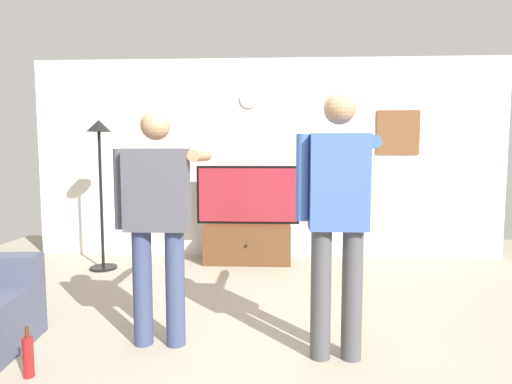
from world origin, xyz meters
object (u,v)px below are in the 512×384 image
floor_lamp (100,163)px  wall_clock (249,98)px  person_standing_nearer_lamp (158,213)px  beverage_bottle (28,356)px  tv_stand (248,243)px  framed_picture (398,132)px  television (248,195)px  person_standing_nearer_couch (338,211)px

floor_lamp → wall_clock: bearing=22.4°
person_standing_nearer_lamp → beverage_bottle: bearing=-144.5°
tv_stand → beverage_bottle: size_ratio=3.39×
tv_stand → framed_picture: bearing=8.4°
beverage_bottle → wall_clock: bearing=69.4°
beverage_bottle → floor_lamp: bearing=102.9°
wall_clock → beverage_bottle: size_ratio=0.76×
television → person_standing_nearer_lamp: person_standing_nearer_lamp is taller
television → person_standing_nearer_lamp: (-0.50, -2.44, 0.10)m
framed_picture → beverage_bottle: bearing=-135.0°
television → framed_picture: framed_picture is taller
tv_stand → wall_clock: size_ratio=4.43×
tv_stand → person_standing_nearer_lamp: size_ratio=0.65×
tv_stand → wall_clock: (0.00, 0.29, 1.92)m
television → person_standing_nearer_couch: size_ratio=0.75×
tv_stand → television: (0.00, 0.05, 0.63)m
floor_lamp → person_standing_nearer_lamp: (1.27, -1.96, -0.33)m
wall_clock → beverage_bottle: 3.97m
framed_picture → person_standing_nearer_couch: (-1.22, -2.84, -0.68)m
person_standing_nearer_couch → beverage_bottle: size_ratio=5.52×
tv_stand → person_standing_nearer_lamp: person_standing_nearer_lamp is taller
framed_picture → person_standing_nearer_couch: bearing=-113.2°
framed_picture → wall_clock: bearing=-179.9°
television → framed_picture: 2.17m
person_standing_nearer_lamp → person_standing_nearer_couch: person_standing_nearer_couch is taller
person_standing_nearer_lamp → beverage_bottle: size_ratio=5.23×
person_standing_nearer_lamp → person_standing_nearer_couch: (1.27, -0.15, 0.04)m
tv_stand → person_standing_nearer_lamp: (-0.50, -2.40, 0.73)m
person_standing_nearer_couch → floor_lamp: bearing=140.3°
television → person_standing_nearer_couch: (0.78, -2.59, 0.14)m
tv_stand → television: bearing=90.0°
person_standing_nearer_lamp → person_standing_nearer_couch: bearing=-6.7°
wall_clock → person_standing_nearer_couch: wall_clock is taller
beverage_bottle → person_standing_nearer_lamp: bearing=35.5°
television → person_standing_nearer_couch: bearing=-73.3°
television → wall_clock: size_ratio=5.38×
wall_clock → floor_lamp: (-1.76, -0.73, -0.86)m
wall_clock → beverage_bottle: bearing=-110.6°
framed_picture → person_standing_nearer_lamp: size_ratio=0.34×
wall_clock → person_standing_nearer_lamp: wall_clock is taller
framed_picture → floor_lamp: (-3.76, -0.73, -0.40)m
wall_clock → framed_picture: size_ratio=0.43×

